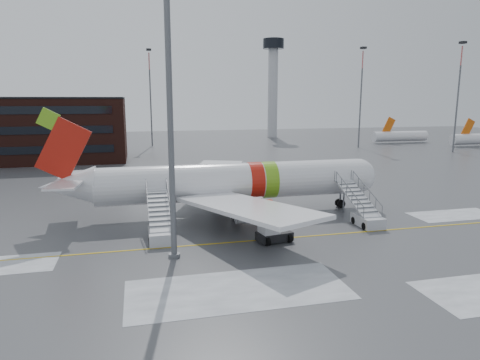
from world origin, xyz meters
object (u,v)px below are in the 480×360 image
object	(u,v)px
airstair_aft	(160,227)
pushback_tug	(272,233)
light_mast_near	(169,81)
airliner	(227,182)
airstair_fwd	(364,213)

from	to	relation	value
airstair_aft	pushback_tug	xyz separation A→B (m)	(9.19, -2.94, -0.33)
airstair_aft	pushback_tug	world-z (taller)	airstair_aft
airstair_aft	light_mast_near	xyz separation A→B (m)	(0.79, -4.61, 12.07)
airliner	airstair_aft	xyz separation A→B (m)	(-7.23, -6.54, -2.35)
airstair_fwd	pushback_tug	size ratio (longest dim) A/B	2.44
airliner	light_mast_near	distance (m)	16.13
pushback_tug	light_mast_near	bearing A→B (deg)	-168.79
airstair_fwd	pushback_tug	bearing A→B (deg)	-163.93
pushback_tug	light_mast_near	world-z (taller)	light_mast_near
light_mast_near	airstair_fwd	bearing A→B (deg)	13.90
airstair_fwd	light_mast_near	bearing A→B (deg)	-166.10
airstair_fwd	pushback_tug	world-z (taller)	airstair_fwd
airliner	airstair_fwd	distance (m)	14.02
airliner	light_mast_near	bearing A→B (deg)	-120.01
airstair_fwd	airliner	bearing A→B (deg)	151.78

